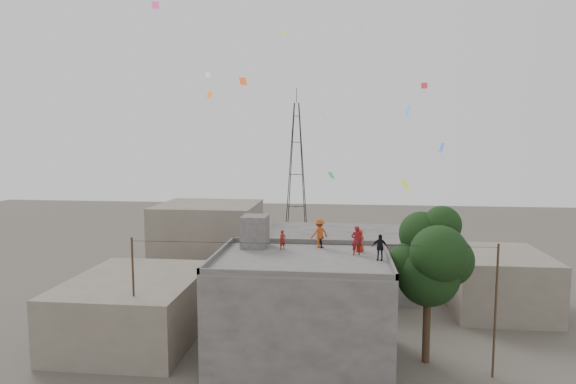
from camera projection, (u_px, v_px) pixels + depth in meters
The scene contains 18 objects.
ground at pixel (302, 359), 28.28m from camera, with size 140.00×140.00×0.00m, color #4F4941.
main_building at pixel (302, 309), 27.95m from camera, with size 10.00×8.00×6.10m.
parapet at pixel (302, 255), 27.61m from camera, with size 10.00×8.00×0.30m.
stair_head_box at pixel (255, 231), 30.44m from camera, with size 1.60×1.80×2.00m, color #494644.
neighbor_west at pixel (136, 308), 31.23m from camera, with size 8.00×10.00×4.00m, color #6B6255.
neighbor_north at pixel (338, 260), 41.63m from camera, with size 12.00×9.00×5.00m, color #494644.
neighbor_northwest at pixel (209, 241), 44.80m from camera, with size 9.00×8.00×7.00m, color #6B6255.
neighbor_east at pixel (496, 281), 36.41m from camera, with size 7.00×8.00×4.40m, color #6B6255.
tree at pixel (431, 259), 27.42m from camera, with size 4.90×4.60×9.10m.
utility_line at pixel (309, 304), 26.58m from camera, with size 20.12×0.62×7.40m.
transmission_tower at pixel (296, 168), 67.28m from camera, with size 2.97×2.97×20.01m.
person_red_adult at pixel (356, 240), 28.32m from camera, with size 0.63×0.41×1.73m, color maroon.
person_orange_child at pixel (360, 240), 29.10m from camera, with size 0.68×0.44×1.40m, color red.
person_dark_child at pixel (320, 238), 30.34m from camera, with size 0.58×0.45×1.20m, color black.
person_dark_adult at pixel (380, 247), 27.03m from camera, with size 0.87×0.36×1.49m, color black.
person_orange_adult at pixel (319, 233), 30.26m from camera, with size 1.17×0.67×1.81m, color #B24414.
person_red_child at pixel (283, 240), 29.75m from camera, with size 0.44×0.29×1.21m, color maroon.
kites at pixel (333, 97), 32.56m from camera, with size 17.59×20.21×12.96m.
Camera 1 is at (2.16, -26.99, 12.81)m, focal length 30.00 mm.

